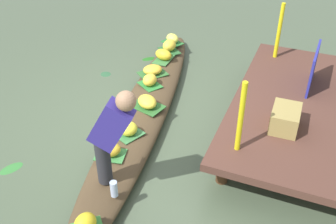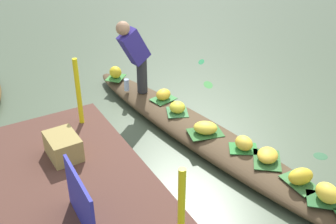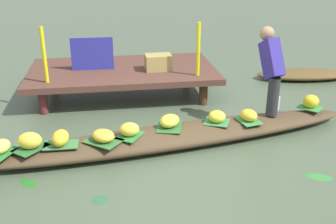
% 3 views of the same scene
% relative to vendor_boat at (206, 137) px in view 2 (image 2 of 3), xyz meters
% --- Properties ---
extents(canal_water, '(40.00, 40.00, 0.00)m').
position_rel_vendor_boat_xyz_m(canal_water, '(0.00, 0.00, -0.12)').
color(canal_water, '#46553E').
rests_on(canal_water, ground).
extents(dock_platform, '(3.20, 1.80, 0.47)m').
position_rel_vendor_boat_xyz_m(dock_platform, '(-0.56, 2.09, 0.29)').
color(dock_platform, '#4F3027').
rests_on(dock_platform, ground).
extents(vendor_boat, '(5.25, 1.49, 0.23)m').
position_rel_vendor_boat_xyz_m(vendor_boat, '(0.00, 0.00, 0.00)').
color(vendor_boat, '#4A3824').
rests_on(vendor_boat, ground).
extents(leaf_mat_0, '(0.46, 0.47, 0.01)m').
position_rel_vendor_boat_xyz_m(leaf_mat_0, '(-1.76, -0.30, 0.12)').
color(leaf_mat_0, '#295E2E').
rests_on(leaf_mat_0, vendor_boat).
extents(banana_bunch_0, '(0.30, 0.25, 0.20)m').
position_rel_vendor_boat_xyz_m(banana_bunch_0, '(-1.76, -0.30, 0.22)').
color(banana_bunch_0, yellow).
rests_on(banana_bunch_0, vendor_boat).
extents(leaf_mat_1, '(0.53, 0.51, 0.01)m').
position_rel_vendor_boat_xyz_m(leaf_mat_1, '(-0.92, -0.25, 0.12)').
color(leaf_mat_1, '#31652F').
rests_on(leaf_mat_1, vendor_boat).
extents(banana_bunch_1, '(0.38, 0.39, 0.14)m').
position_rel_vendor_boat_xyz_m(banana_bunch_1, '(-0.92, -0.25, 0.19)').
color(banana_bunch_1, gold).
rests_on(banana_bunch_1, vendor_boat).
extents(leaf_mat_2, '(0.41, 0.43, 0.01)m').
position_rel_vendor_boat_xyz_m(leaf_mat_2, '(-0.59, -0.15, 0.12)').
color(leaf_mat_2, '#2B7A33').
rests_on(leaf_mat_2, vendor_boat).
extents(banana_bunch_2, '(0.26, 0.21, 0.17)m').
position_rel_vendor_boat_xyz_m(banana_bunch_2, '(-0.59, -0.15, 0.21)').
color(banana_bunch_2, yellow).
rests_on(banana_bunch_2, vendor_boat).
extents(leaf_mat_3, '(0.41, 0.50, 0.01)m').
position_rel_vendor_boat_xyz_m(leaf_mat_3, '(-0.05, 0.06, 0.12)').
color(leaf_mat_3, '#2D632A').
rests_on(leaf_mat_3, vendor_boat).
extents(banana_bunch_3, '(0.38, 0.39, 0.16)m').
position_rel_vendor_boat_xyz_m(banana_bunch_3, '(-0.05, 0.06, 0.20)').
color(banana_bunch_3, yellow).
rests_on(banana_bunch_3, vendor_boat).
extents(leaf_mat_5, '(0.41, 0.40, 0.01)m').
position_rel_vendor_boat_xyz_m(leaf_mat_5, '(0.60, 0.09, 0.12)').
color(leaf_mat_5, '#3B7943').
rests_on(leaf_mat_5, vendor_boat).
extents(banana_bunch_5, '(0.26, 0.26, 0.16)m').
position_rel_vendor_boat_xyz_m(banana_bunch_5, '(0.60, 0.09, 0.20)').
color(banana_bunch_5, yellow).
rests_on(banana_bunch_5, vendor_boat).
extents(leaf_mat_6, '(0.33, 0.40, 0.01)m').
position_rel_vendor_boat_xyz_m(leaf_mat_6, '(1.04, 0.08, 0.12)').
color(leaf_mat_6, '#3A8140').
rests_on(leaf_mat_6, vendor_boat).
extents(banana_bunch_6, '(0.29, 0.31, 0.16)m').
position_rel_vendor_boat_xyz_m(banana_bunch_6, '(1.04, 0.08, 0.20)').
color(banana_bunch_6, yellow).
rests_on(banana_bunch_6, vendor_boat).
extents(leaf_mat_7, '(0.41, 0.41, 0.01)m').
position_rel_vendor_boat_xyz_m(leaf_mat_7, '(2.10, 0.39, 0.12)').
color(leaf_mat_7, '#398538').
rests_on(leaf_mat_7, vendor_boat).
extents(banana_bunch_7, '(0.26, 0.23, 0.20)m').
position_rel_vendor_boat_xyz_m(banana_bunch_7, '(2.10, 0.39, 0.22)').
color(banana_bunch_7, yellow).
rests_on(banana_bunch_7, vendor_boat).
extents(leaf_mat_8, '(0.41, 0.26, 0.01)m').
position_rel_vendor_boat_xyz_m(leaf_mat_8, '(-1.42, -0.27, 0.12)').
color(leaf_mat_8, '#397239').
rests_on(leaf_mat_8, vendor_boat).
extents(banana_bunch_8, '(0.24, 0.32, 0.18)m').
position_rel_vendor_boat_xyz_m(banana_bunch_8, '(-1.42, -0.27, 0.21)').
color(banana_bunch_8, gold).
rests_on(banana_bunch_8, vendor_boat).
extents(vendor_person, '(0.26, 0.53, 1.19)m').
position_rel_vendor_boat_xyz_m(vendor_person, '(1.41, 0.35, 0.80)').
color(vendor_person, '#28282D').
rests_on(vendor_person, vendor_boat).
extents(water_bottle, '(0.08, 0.08, 0.19)m').
position_rel_vendor_boat_xyz_m(water_bottle, '(1.59, 0.43, 0.21)').
color(water_bottle, silver).
rests_on(water_bottle, vendor_boat).
extents(market_banner, '(0.71, 0.05, 0.55)m').
position_rel_vendor_boat_xyz_m(market_banner, '(-1.06, 2.09, 0.63)').
color(market_banner, '#2A2C96').
rests_on(market_banner, dock_platform).
extents(railing_post_west, '(0.06, 0.06, 0.87)m').
position_rel_vendor_boat_xyz_m(railing_post_west, '(-1.76, 1.49, 0.79)').
color(railing_post_west, yellow).
rests_on(railing_post_west, dock_platform).
extents(railing_post_east, '(0.06, 0.06, 0.87)m').
position_rel_vendor_boat_xyz_m(railing_post_east, '(0.64, 1.49, 0.79)').
color(railing_post_east, yellow).
rests_on(railing_post_east, dock_platform).
extents(produce_crate, '(0.45, 0.33, 0.26)m').
position_rel_vendor_boat_xyz_m(produce_crate, '(0.05, 1.90, 0.49)').
color(produce_crate, '#998548').
rests_on(produce_crate, dock_platform).
extents(drifting_plant_0, '(0.27, 0.27, 0.01)m').
position_rel_vendor_boat_xyz_m(drifting_plant_0, '(2.39, -1.53, -0.11)').
color(drifting_plant_0, '#196836').
rests_on(drifting_plant_0, ground).
extents(drifting_plant_1, '(0.25, 0.25, 0.01)m').
position_rel_vendor_boat_xyz_m(drifting_plant_1, '(-0.97, -1.15, -0.11)').
color(drifting_plant_1, '#2D5B38').
rests_on(drifting_plant_1, ground).
extents(drifting_plant_3, '(0.33, 0.27, 0.01)m').
position_rel_vendor_boat_xyz_m(drifting_plant_3, '(1.49, -1.07, -0.11)').
color(drifting_plant_3, '#337934').
rests_on(drifting_plant_3, ground).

